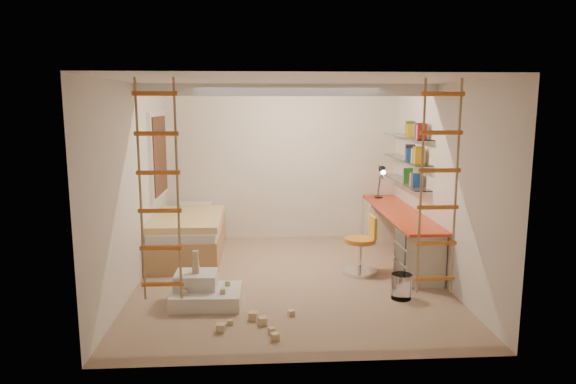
{
  "coord_description": "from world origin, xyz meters",
  "views": [
    {
      "loc": [
        -0.43,
        -6.6,
        2.33
      ],
      "look_at": [
        0.0,
        0.3,
        1.15
      ],
      "focal_mm": 32.0,
      "sensor_mm": 36.0,
      "label": 1
    }
  ],
  "objects": [
    {
      "name": "window_blind",
      "position": [
        -1.93,
        1.5,
        1.55
      ],
      "size": [
        0.02,
        1.0,
        1.2
      ],
      "primitive_type": "cube",
      "color": "#4C2D1E",
      "rests_on": "window_frame"
    },
    {
      "name": "toy_blocks",
      "position": [
        -0.73,
        -1.14,
        0.19
      ],
      "size": [
        1.28,
        1.18,
        0.63
      ],
      "color": "#CCB284",
      "rests_on": "floor"
    },
    {
      "name": "ceiling_beam",
      "position": [
        0.0,
        0.3,
        2.52
      ],
      "size": [
        4.0,
        0.18,
        0.16
      ],
      "primitive_type": "cube",
      "color": "white",
      "rests_on": "ceiling"
    },
    {
      "name": "swivel_chair",
      "position": [
        1.02,
        0.21,
        0.3
      ],
      "size": [
        0.5,
        0.5,
        0.82
      ],
      "color": "orange",
      "rests_on": "floor"
    },
    {
      "name": "play_platform",
      "position": [
        -1.06,
        -0.76,
        0.14
      ],
      "size": [
        0.82,
        0.65,
        0.36
      ],
      "color": "silver",
      "rests_on": "floor"
    },
    {
      "name": "task_lamp",
      "position": [
        1.67,
        1.82,
        1.14
      ],
      "size": [
        0.14,
        0.36,
        0.57
      ],
      "color": "black",
      "rests_on": "desk"
    },
    {
      "name": "desk",
      "position": [
        1.72,
        0.86,
        0.4
      ],
      "size": [
        0.56,
        2.8,
        0.75
      ],
      "color": "red",
      "rests_on": "floor"
    },
    {
      "name": "bed",
      "position": [
        -1.48,
        1.23,
        0.33
      ],
      "size": [
        1.02,
        2.0,
        0.69
      ],
      "color": "#AD7F51",
      "rests_on": "floor"
    },
    {
      "name": "window_frame",
      "position": [
        -1.97,
        1.5,
        1.55
      ],
      "size": [
        0.06,
        1.15,
        1.35
      ],
      "primitive_type": "cube",
      "color": "white",
      "rests_on": "wall_left"
    },
    {
      "name": "rope_ladder_left",
      "position": [
        -1.35,
        -1.75,
        1.52
      ],
      "size": [
        0.41,
        0.04,
        2.13
      ],
      "primitive_type": null,
      "color": "orange",
      "rests_on": "ceiling"
    },
    {
      "name": "shelves",
      "position": [
        1.87,
        1.13,
        1.5
      ],
      "size": [
        0.25,
        1.8,
        0.71
      ],
      "color": "white",
      "rests_on": "wall_right"
    },
    {
      "name": "rope_ladder_right",
      "position": [
        1.35,
        -1.75,
        1.52
      ],
      "size": [
        0.41,
        0.04,
        2.13
      ],
      "primitive_type": null,
      "color": "orange",
      "rests_on": "ceiling"
    },
    {
      "name": "floor",
      "position": [
        0.0,
        0.0,
        0.0
      ],
      "size": [
        4.5,
        4.5,
        0.0
      ],
      "primitive_type": "plane",
      "color": "#997E62",
      "rests_on": "ground"
    },
    {
      "name": "waste_bin",
      "position": [
        1.31,
        -0.76,
        0.15
      ],
      "size": [
        0.25,
        0.25,
        0.31
      ],
      "primitive_type": "cylinder",
      "color": "white",
      "rests_on": "floor"
    },
    {
      "name": "books",
      "position": [
        1.87,
        1.13,
        1.64
      ],
      "size": [
        0.14,
        0.64,
        0.92
      ],
      "color": "#194CA5",
      "rests_on": "shelves"
    }
  ]
}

